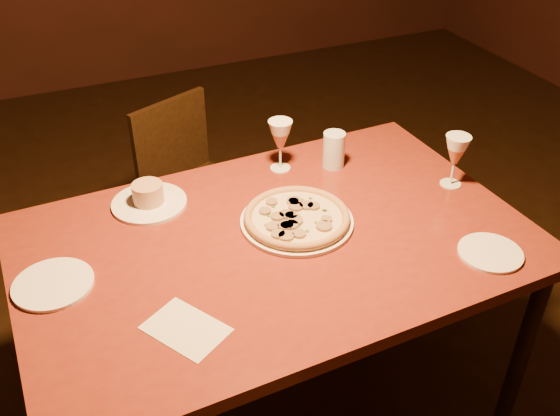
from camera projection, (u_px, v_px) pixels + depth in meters
name	position (u px, v px, depth m)	size (l,w,h in m)	color
dining_table	(276.00, 256.00, 1.85)	(1.49, 0.99, 0.78)	maroon
chair_far	(191.00, 181.00, 2.70)	(0.50, 0.50, 0.79)	black
pizza_plate	(297.00, 218.00, 1.86)	(0.34, 0.34, 0.04)	white
ramekin_saucer	(149.00, 198.00, 1.94)	(0.23, 0.23, 0.07)	white
wine_glass_far	(280.00, 145.00, 2.08)	(0.08, 0.08, 0.18)	#B6684B
wine_glass_right	(455.00, 161.00, 2.00)	(0.08, 0.08, 0.18)	#B6684B
water_tumbler	(334.00, 150.00, 2.11)	(0.07, 0.07, 0.12)	silver
side_plate_left	(53.00, 284.00, 1.64)	(0.21, 0.21, 0.01)	white
side_plate_near	(490.00, 253.00, 1.75)	(0.18, 0.18, 0.01)	white
menu_card	(186.00, 329.00, 1.51)	(0.13, 0.20, 0.00)	silver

